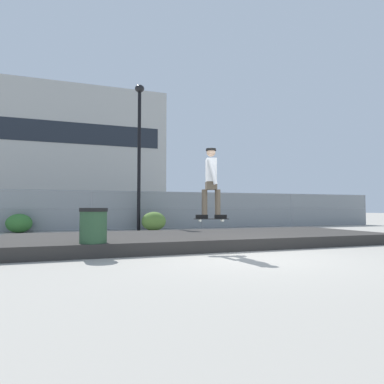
# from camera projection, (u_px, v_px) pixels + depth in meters

# --- Properties ---
(ground_plane) EXTENTS (120.00, 120.00, 0.00)m
(ground_plane) POSITION_uv_depth(u_px,v_px,m) (248.00, 257.00, 6.99)
(ground_plane) COLOR #9E998E
(gravel_berm) EXTENTS (10.71, 3.93, 0.29)m
(gravel_berm) POSITION_uv_depth(u_px,v_px,m) (201.00, 239.00, 9.59)
(gravel_berm) COLOR #33302D
(gravel_berm) RESTS_ON ground_plane
(skateboard) EXTENTS (0.82, 0.40, 0.07)m
(skateboard) POSITION_uv_depth(u_px,v_px,m) (211.00, 219.00, 7.72)
(skateboard) COLOR black
(skater) EXTENTS (0.72, 0.62, 1.65)m
(skater) POSITION_uv_depth(u_px,v_px,m) (211.00, 179.00, 7.76)
(skater) COLOR black
(skater) RESTS_ON skateboard
(chain_fence) EXTENTS (27.32, 0.06, 1.85)m
(chain_fence) POSITION_uv_depth(u_px,v_px,m) (150.00, 210.00, 16.23)
(chain_fence) COLOR gray
(chain_fence) RESTS_ON ground_plane
(street_lamp) EXTENTS (0.44, 0.44, 6.85)m
(street_lamp) POSITION_uv_depth(u_px,v_px,m) (139.00, 139.00, 15.60)
(street_lamp) COLOR black
(street_lamp) RESTS_ON ground_plane
(parked_car_near) EXTENTS (4.53, 2.20, 1.66)m
(parked_car_near) POSITION_uv_depth(u_px,v_px,m) (100.00, 212.00, 18.39)
(parked_car_near) COLOR silver
(parked_car_near) RESTS_ON ground_plane
(library_building) EXTENTS (28.39, 14.91, 15.80)m
(library_building) POSITION_uv_depth(u_px,v_px,m) (50.00, 157.00, 44.68)
(library_building) COLOR #B2AFA8
(library_building) RESTS_ON ground_plane
(shrub_left) EXTENTS (1.03, 0.84, 0.79)m
(shrub_left) POSITION_uv_depth(u_px,v_px,m) (19.00, 223.00, 13.90)
(shrub_left) COLOR #336B2D
(shrub_left) RESTS_ON ground_plane
(shrub_center) EXTENTS (1.12, 0.91, 0.86)m
(shrub_center) POSITION_uv_depth(u_px,v_px,m) (154.00, 221.00, 15.19)
(shrub_center) COLOR #567A33
(shrub_center) RESTS_ON ground_plane
(trash_bin) EXTENTS (0.59, 0.59, 1.03)m
(trash_bin) POSITION_uv_depth(u_px,v_px,m) (93.00, 232.00, 7.03)
(trash_bin) COLOR #2D5133
(trash_bin) RESTS_ON ground_plane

